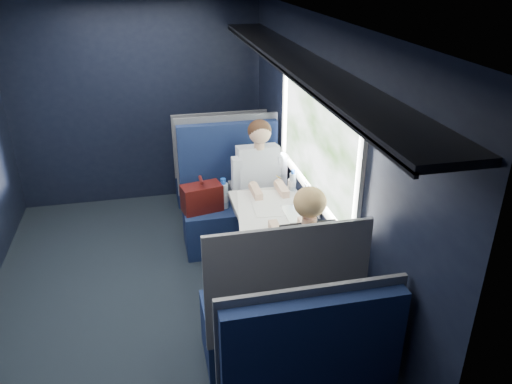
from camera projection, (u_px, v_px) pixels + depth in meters
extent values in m
cube|color=black|center=(154.00, 302.00, 4.28)|extent=(2.80, 4.20, 0.01)
cube|color=black|center=(322.00, 164.00, 4.06)|extent=(0.10, 4.20, 2.30)
cube|color=black|center=(138.00, 104.00, 5.67)|extent=(2.80, 0.10, 2.30)
cube|color=silver|center=(122.00, 12.00, 3.26)|extent=(2.80, 4.20, 0.10)
cube|color=#EEE8CF|center=(317.00, 92.00, 3.79)|extent=(0.03, 1.84, 0.07)
cube|color=#EEE8CF|center=(312.00, 193.00, 4.16)|extent=(0.03, 1.84, 0.07)
cube|color=#EEE8CF|center=(359.00, 191.00, 3.19)|extent=(0.03, 0.07, 0.78)
cube|color=#EEE8CF|center=(285.00, 113.00, 4.75)|extent=(0.03, 0.07, 0.78)
cube|color=black|center=(299.00, 61.00, 3.66)|extent=(0.36, 4.10, 0.04)
cube|color=black|center=(276.00, 65.00, 3.63)|extent=(0.02, 4.10, 0.03)
cube|color=red|center=(319.00, 73.00, 3.73)|extent=(0.01, 0.10, 0.12)
cylinder|color=#54565E|center=(254.00, 255.00, 4.29)|extent=(0.08, 0.08, 0.70)
cube|color=silver|center=(275.00, 215.00, 4.17)|extent=(0.62, 1.00, 0.04)
cube|color=#0D173A|center=(234.00, 225.00, 5.03)|extent=(1.00, 0.50, 0.45)
cube|color=#0D173A|center=(228.00, 159.00, 5.03)|extent=(1.00, 0.10, 0.75)
cube|color=#54565E|center=(227.00, 154.00, 5.07)|extent=(1.04, 0.03, 0.82)
cube|color=#54565E|center=(235.00, 198.00, 4.84)|extent=(0.06, 0.40, 0.20)
cube|color=#4A120F|center=(202.00, 198.00, 4.77)|extent=(0.41, 0.27, 0.27)
cylinder|color=#4A120F|center=(201.00, 180.00, 4.69)|extent=(0.06, 0.16, 0.03)
cylinder|color=silver|center=(224.00, 196.00, 4.83)|extent=(0.09, 0.09, 0.25)
cylinder|color=blue|center=(223.00, 181.00, 4.76)|extent=(0.05, 0.05, 0.06)
cube|color=#0D173A|center=(272.00, 326.00, 3.66)|extent=(1.00, 0.50, 0.45)
cube|color=#0D173A|center=(285.00, 283.00, 3.13)|extent=(1.00, 0.10, 0.75)
cube|color=#54565E|center=(288.00, 285.00, 3.07)|extent=(1.04, 0.03, 0.82)
cube|color=#54565E|center=(271.00, 286.00, 3.56)|extent=(0.06, 0.40, 0.20)
cube|color=#0D173A|center=(218.00, 181.00, 6.00)|extent=(1.00, 0.40, 0.45)
cube|color=#0D173A|center=(220.00, 144.00, 5.55)|extent=(1.00, 0.10, 0.66)
cube|color=#54565E|center=(220.00, 144.00, 5.49)|extent=(1.04, 0.03, 0.72)
cube|color=#0D173A|center=(313.00, 351.00, 2.66)|extent=(1.00, 0.10, 0.66)
cube|color=#54565E|center=(310.00, 341.00, 2.70)|extent=(1.04, 0.03, 0.72)
cube|color=black|center=(262.00, 201.00, 4.82)|extent=(0.36, 0.44, 0.16)
cube|color=black|center=(266.00, 239.00, 4.78)|extent=(0.32, 0.12, 0.45)
cube|color=silver|center=(258.00, 171.00, 4.86)|extent=(0.40, 0.29, 0.53)
cylinder|color=#D8A88C|center=(259.00, 146.00, 4.70)|extent=(0.10, 0.10, 0.06)
sphere|color=#D8A88C|center=(260.00, 133.00, 4.62)|extent=(0.21, 0.21, 0.21)
sphere|color=#382114|center=(259.00, 131.00, 4.63)|extent=(0.22, 0.22, 0.22)
cube|color=silver|center=(237.00, 175.00, 4.78)|extent=(0.09, 0.12, 0.34)
cube|color=silver|center=(281.00, 171.00, 4.86)|extent=(0.09, 0.12, 0.34)
cube|color=black|center=(301.00, 277.00, 3.70)|extent=(0.36, 0.44, 0.16)
cube|color=black|center=(292.00, 294.00, 4.00)|extent=(0.32, 0.12, 0.45)
cube|color=black|center=(309.00, 260.00, 3.45)|extent=(0.40, 0.29, 0.53)
cylinder|color=#D8A88C|center=(309.00, 222.00, 3.36)|extent=(0.10, 0.10, 0.06)
sphere|color=#D8A88C|center=(309.00, 203.00, 3.32)|extent=(0.21, 0.21, 0.21)
sphere|color=tan|center=(310.00, 202.00, 3.30)|extent=(0.22, 0.22, 0.22)
cube|color=black|center=(277.00, 261.00, 3.44)|extent=(0.09, 0.12, 0.34)
cube|color=black|center=(337.00, 253.00, 3.53)|extent=(0.09, 0.12, 0.34)
cube|color=tan|center=(313.00, 250.00, 3.34)|extent=(0.26, 0.07, 0.36)
cube|color=white|center=(269.00, 209.00, 4.22)|extent=(0.62, 0.81, 0.01)
cube|color=silver|center=(299.00, 214.00, 4.13)|extent=(0.24, 0.31, 0.01)
cube|color=silver|center=(312.00, 200.00, 4.10)|extent=(0.02, 0.31, 0.21)
cube|color=black|center=(311.00, 200.00, 4.10)|extent=(0.01, 0.27, 0.17)
cylinder|color=silver|center=(293.00, 182.00, 4.52)|extent=(0.06, 0.06, 0.17)
cylinder|color=blue|center=(293.00, 172.00, 4.47)|extent=(0.03, 0.03, 0.04)
cylinder|color=white|center=(291.00, 184.00, 4.58)|extent=(0.07, 0.07, 0.09)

